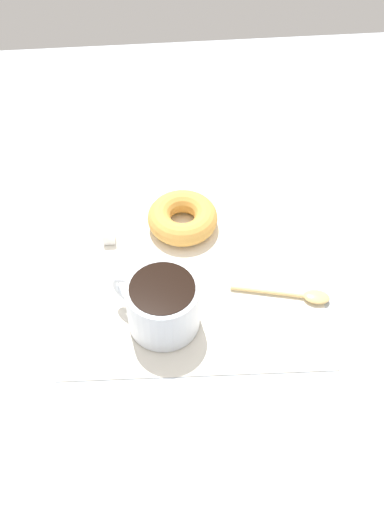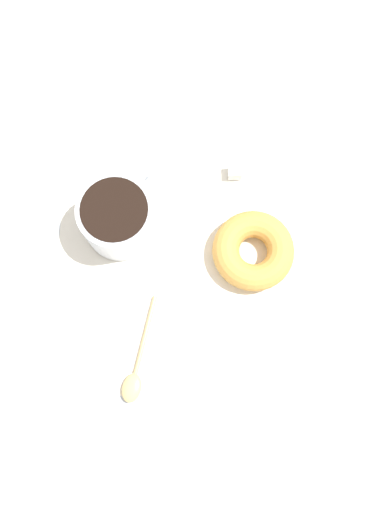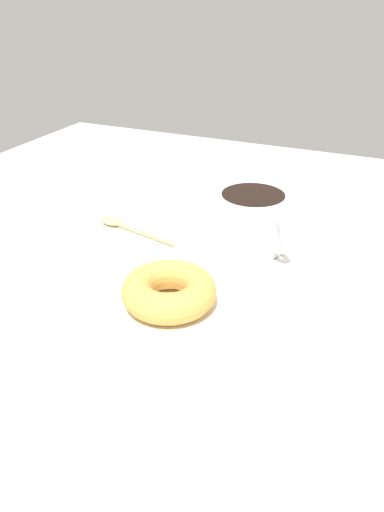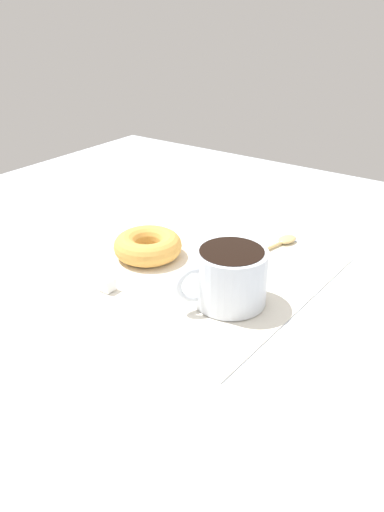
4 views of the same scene
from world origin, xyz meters
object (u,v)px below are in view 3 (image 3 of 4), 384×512
donut (169,291)px  spoon (121,225)px  coffee_cup (252,220)px  sugar_cube (271,311)px

donut → spoon: size_ratio=0.78×
coffee_cup → spoon: size_ratio=0.84×
coffee_cup → sugar_cube: 17.09cm
spoon → sugar_cube: bearing=-26.1°
donut → sugar_cube: (11.21, 2.05, -0.85)cm
coffee_cup → spoon: coffee_cup is taller
coffee_cup → sugar_cube: bearing=-64.6°
coffee_cup → donut: (-4.00, -17.25, -2.16)cm
coffee_cup → spoon: bearing=-173.5°
coffee_cup → donut: coffee_cup is taller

